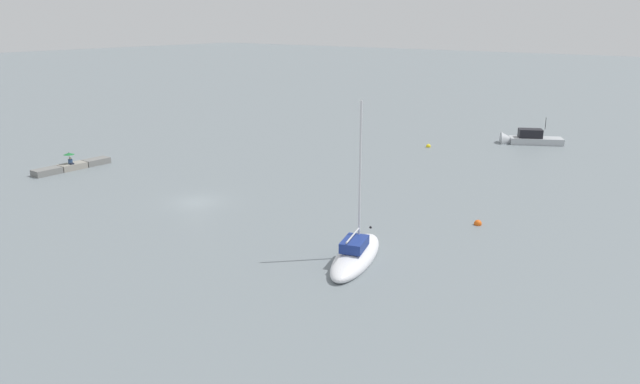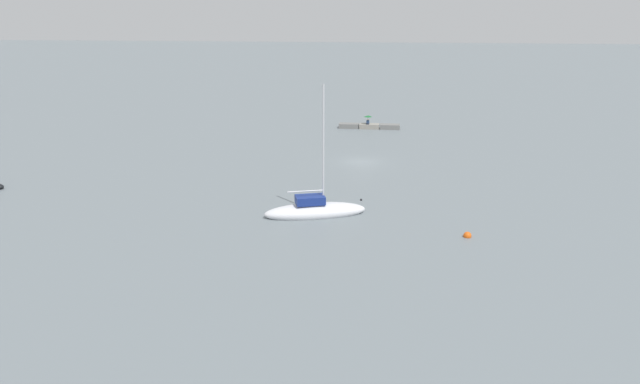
{
  "view_description": "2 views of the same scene",
  "coord_description": "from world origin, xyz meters",
  "px_view_note": "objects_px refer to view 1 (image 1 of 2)",
  "views": [
    {
      "loc": [
        34.29,
        39.73,
        15.78
      ],
      "look_at": [
        -5.52,
        9.58,
        1.3
      ],
      "focal_mm": 33.94,
      "sensor_mm": 36.0,
      "label": 1
    },
    {
      "loc": [
        -3.48,
        66.04,
        16.33
      ],
      "look_at": [
        2.59,
        16.59,
        1.33
      ],
      "focal_mm": 34.28,
      "sensor_mm": 36.0,
      "label": 2
    }
  ],
  "objects_px": {
    "sailboat_white_near": "(356,255)",
    "motorboat_grey_mid": "(526,140)",
    "person_seated_blue_left": "(71,162)",
    "umbrella_open_green": "(69,154)",
    "mooring_buoy_near": "(478,224)",
    "mooring_buoy_mid": "(428,146)"
  },
  "relations": [
    {
      "from": "person_seated_blue_left",
      "to": "sailboat_white_near",
      "type": "height_order",
      "value": "sailboat_white_near"
    },
    {
      "from": "motorboat_grey_mid",
      "to": "mooring_buoy_near",
      "type": "xyz_separation_m",
      "value": [
        34.09,
        7.97,
        -0.35
      ]
    },
    {
      "from": "person_seated_blue_left",
      "to": "sailboat_white_near",
      "type": "distance_m",
      "value": 38.48
    },
    {
      "from": "person_seated_blue_left",
      "to": "motorboat_grey_mid",
      "type": "xyz_separation_m",
      "value": [
        -43.51,
        34.03,
        -0.45
      ]
    },
    {
      "from": "umbrella_open_green",
      "to": "mooring_buoy_near",
      "type": "relative_size",
      "value": 2.07
    },
    {
      "from": "sailboat_white_near",
      "to": "motorboat_grey_mid",
      "type": "relative_size",
      "value": 1.41
    },
    {
      "from": "person_seated_blue_left",
      "to": "motorboat_grey_mid",
      "type": "bearing_deg",
      "value": 149.83
    },
    {
      "from": "person_seated_blue_left",
      "to": "mooring_buoy_mid",
      "type": "relative_size",
      "value": 1.24
    },
    {
      "from": "mooring_buoy_near",
      "to": "person_seated_blue_left",
      "type": "bearing_deg",
      "value": -77.36
    },
    {
      "from": "motorboat_grey_mid",
      "to": "mooring_buoy_near",
      "type": "relative_size",
      "value": 13.05
    },
    {
      "from": "umbrella_open_green",
      "to": "mooring_buoy_mid",
      "type": "xyz_separation_m",
      "value": [
        -33.85,
        25.21,
        -1.65
      ]
    },
    {
      "from": "person_seated_blue_left",
      "to": "sailboat_white_near",
      "type": "xyz_separation_m",
      "value": [
        2.51,
        38.4,
        -0.5
      ]
    },
    {
      "from": "motorboat_grey_mid",
      "to": "mooring_buoy_mid",
      "type": "height_order",
      "value": "motorboat_grey_mid"
    },
    {
      "from": "sailboat_white_near",
      "to": "mooring_buoy_near",
      "type": "bearing_deg",
      "value": 55.17
    },
    {
      "from": "sailboat_white_near",
      "to": "motorboat_grey_mid",
      "type": "height_order",
      "value": "sailboat_white_near"
    },
    {
      "from": "mooring_buoy_mid",
      "to": "person_seated_blue_left",
      "type": "bearing_deg",
      "value": -36.46
    },
    {
      "from": "sailboat_white_near",
      "to": "mooring_buoy_mid",
      "type": "relative_size",
      "value": 18.92
    },
    {
      "from": "motorboat_grey_mid",
      "to": "mooring_buoy_mid",
      "type": "xyz_separation_m",
      "value": [
        9.65,
        -9.01,
        -0.35
      ]
    },
    {
      "from": "umbrella_open_green",
      "to": "sailboat_white_near",
      "type": "xyz_separation_m",
      "value": [
        2.53,
        38.59,
        -1.34
      ]
    },
    {
      "from": "motorboat_grey_mid",
      "to": "mooring_buoy_mid",
      "type": "bearing_deg",
      "value": 108.39
    },
    {
      "from": "umbrella_open_green",
      "to": "motorboat_grey_mid",
      "type": "height_order",
      "value": "motorboat_grey_mid"
    },
    {
      "from": "umbrella_open_green",
      "to": "mooring_buoy_mid",
      "type": "relative_size",
      "value": 2.13
    }
  ]
}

